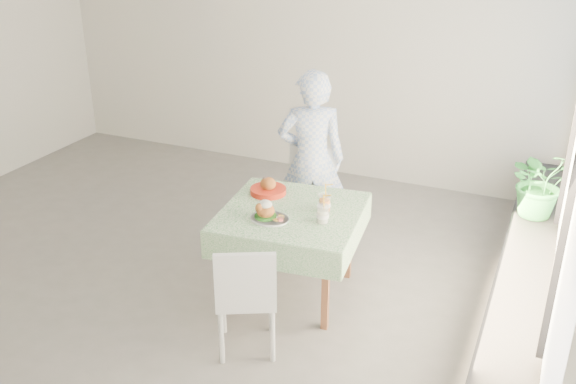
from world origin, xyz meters
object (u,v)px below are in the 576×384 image
at_px(chair_near, 247,316).
at_px(diner, 311,160).
at_px(chair_far, 308,218).
at_px(potted_plant, 541,182).
at_px(main_dish, 267,213).
at_px(cafe_table, 291,243).
at_px(juice_cup_orange, 325,204).

xyz_separation_m(chair_near, diner, (-0.18, 1.63, 0.55)).
bearing_deg(chair_far, potted_plant, 12.69).
bearing_deg(main_dish, potted_plant, 38.02).
height_order(main_dish, potted_plant, potted_plant).
bearing_deg(potted_plant, main_dish, -141.98).
xyz_separation_m(cafe_table, main_dish, (-0.10, -0.21, 0.33)).
relative_size(diner, juice_cup_orange, 5.98).
relative_size(cafe_table, chair_near, 1.33).
relative_size(chair_far, potted_plant, 1.53).
bearing_deg(potted_plant, diner, -169.49).
bearing_deg(chair_near, main_dish, 100.16).
bearing_deg(cafe_table, juice_cup_orange, 21.31).
distance_m(chair_far, main_dish, 1.12).
height_order(chair_far, juice_cup_orange, juice_cup_orange).
relative_size(diner, main_dish, 5.46).
relative_size(chair_far, chair_near, 1.07).
bearing_deg(cafe_table, diner, 101.87).
distance_m(cafe_table, chair_near, 0.79).
bearing_deg(diner, potted_plant, 166.46).
bearing_deg(cafe_table, chair_far, 102.37).
bearing_deg(diner, cafe_table, 77.81).
relative_size(main_dish, potted_plant, 0.50).
bearing_deg(main_dish, cafe_table, 64.03).
bearing_deg(cafe_table, chair_near, -90.17).
bearing_deg(potted_plant, cafe_table, -144.78).
bearing_deg(chair_far, main_dish, -85.98).
height_order(chair_near, juice_cup_orange, juice_cup_orange).
xyz_separation_m(cafe_table, chair_near, (-0.00, -0.77, -0.20)).
distance_m(cafe_table, potted_plant, 2.13).
distance_m(main_dish, potted_plant, 2.31).
bearing_deg(potted_plant, chair_near, -130.94).
height_order(diner, potted_plant, diner).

